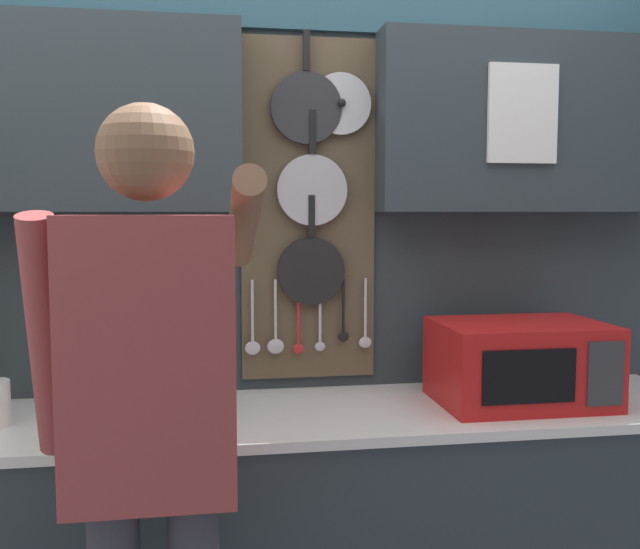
{
  "coord_description": "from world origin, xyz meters",
  "views": [
    {
      "loc": [
        -0.4,
        -2.17,
        1.52
      ],
      "look_at": [
        -0.01,
        0.19,
        1.31
      ],
      "focal_mm": 40.0,
      "sensor_mm": 36.0,
      "label": 1
    }
  ],
  "objects": [
    {
      "name": "knife_block",
      "position": [
        -0.46,
        -0.02,
        0.99
      ],
      "size": [
        0.12,
        0.16,
        0.25
      ],
      "color": "brown",
      "rests_on": "base_cabinet_counter"
    },
    {
      "name": "back_wall_unit",
      "position": [
        0.0,
        0.27,
        1.48
      ],
      "size": [
        3.04,
        0.22,
        2.4
      ],
      "color": "#2D383D",
      "rests_on": "ground_plane"
    },
    {
      "name": "person",
      "position": [
        -0.52,
        -0.53,
        1.06
      ],
      "size": [
        0.54,
        0.67,
        1.76
      ],
      "color": "#383842",
      "rests_on": "ground_plane"
    },
    {
      "name": "base_cabinet_counter",
      "position": [
        0.0,
        -0.0,
        0.45
      ],
      "size": [
        2.47,
        0.61,
        0.9
      ],
      "color": "#2D383D",
      "rests_on": "ground_plane"
    },
    {
      "name": "microwave",
      "position": [
        0.61,
        -0.02,
        1.03
      ],
      "size": [
        0.54,
        0.38,
        0.26
      ],
      "color": "red",
      "rests_on": "base_cabinet_counter"
    }
  ]
}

